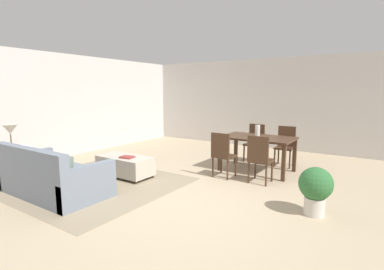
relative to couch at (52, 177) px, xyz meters
name	(u,v)px	position (x,y,z in m)	size (l,w,h in m)	color
ground_plane	(183,200)	(2.00, 1.02, -0.29)	(10.80, 10.80, 0.00)	tan
wall_back	(280,104)	(2.00, 6.02, 1.06)	(9.00, 0.12, 2.70)	beige
wall_left	(50,106)	(-2.50, 1.52, 1.06)	(0.12, 11.00, 2.70)	beige
area_rug	(94,184)	(0.14, 0.73, -0.29)	(3.00, 2.80, 0.01)	gray
couch	(52,177)	(0.00, 0.00, 0.00)	(1.95, 0.99, 0.86)	slate
ottoman_table	(125,165)	(0.28, 1.41, -0.05)	(1.15, 0.57, 0.42)	#B7AD9E
side_table	(13,158)	(-1.27, -0.01, 0.17)	(0.40, 0.40, 0.59)	brown
table_lamp	(10,130)	(-1.27, -0.01, 0.71)	(0.26, 0.26, 0.53)	brown
dining_table	(257,141)	(2.36, 3.29, 0.37)	(1.51, 0.94, 0.76)	#422B1C
dining_chair_near_left	(222,152)	(1.96, 2.44, 0.23)	(0.41, 0.41, 0.92)	#422B1C
dining_chair_near_right	(259,157)	(2.72, 2.49, 0.23)	(0.40, 0.40, 0.92)	#422B1C
dining_chair_far_left	(255,140)	(1.98, 4.15, 0.23)	(0.42, 0.42, 0.92)	#422B1C
dining_chair_far_right	(285,144)	(2.73, 4.13, 0.23)	(0.42, 0.42, 0.92)	#422B1C
vase_centerpiece	(257,131)	(2.36, 3.28, 0.60)	(0.10, 0.10, 0.25)	silver
book_on_ottoman	(127,157)	(0.41, 1.34, 0.15)	(0.26, 0.20, 0.03)	maroon
potted_plant	(316,187)	(3.88, 1.58, 0.11)	(0.47, 0.47, 0.69)	beige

